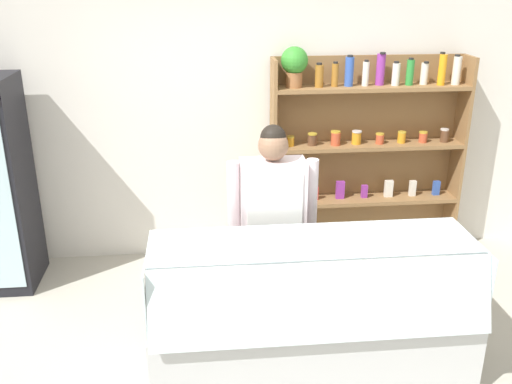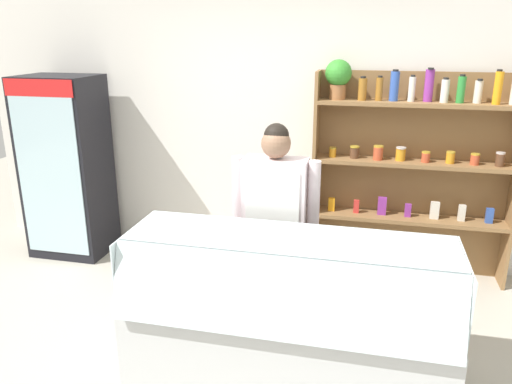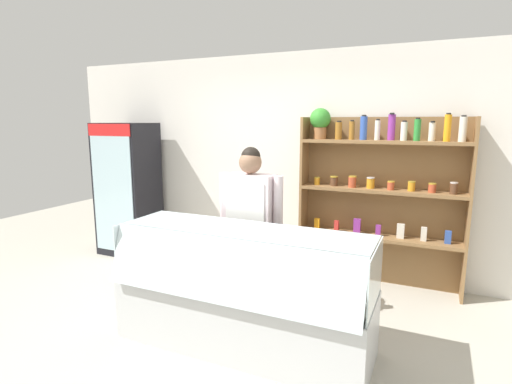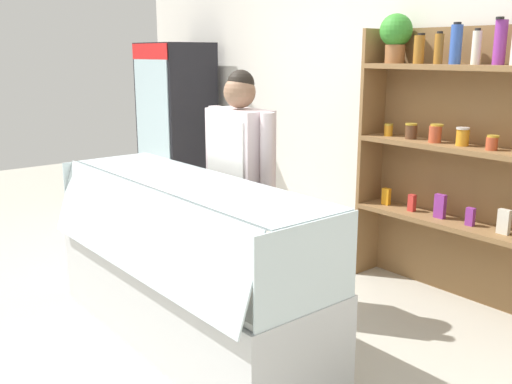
{
  "view_description": "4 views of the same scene",
  "coord_description": "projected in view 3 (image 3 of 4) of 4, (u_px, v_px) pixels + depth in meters",
  "views": [
    {
      "loc": [
        -0.46,
        -3.21,
        2.63
      ],
      "look_at": [
        -0.11,
        0.36,
        1.23
      ],
      "focal_mm": 40.0,
      "sensor_mm": 36.0,
      "label": 1
    },
    {
      "loc": [
        0.69,
        -2.86,
        2.26
      ],
      "look_at": [
        -0.07,
        0.41,
        1.17
      ],
      "focal_mm": 35.0,
      "sensor_mm": 36.0,
      "label": 2
    },
    {
      "loc": [
        1.62,
        -2.8,
        1.88
      ],
      "look_at": [
        0.02,
        0.73,
        1.18
      ],
      "focal_mm": 28.0,
      "sensor_mm": 36.0,
      "label": 3
    },
    {
      "loc": [
        3.04,
        -1.76,
        1.74
      ],
      "look_at": [
        0.31,
        0.48,
        0.88
      ],
      "focal_mm": 40.0,
      "sensor_mm": 36.0,
      "label": 4
    }
  ],
  "objects": [
    {
      "name": "back_wall",
      "position": [
        296.0,
        163.0,
        5.04
      ],
      "size": [
        6.8,
        0.1,
        2.7
      ],
      "primitive_type": "cube",
      "color": "white",
      "rests_on": "ground"
    },
    {
      "name": "shelving_unit",
      "position": [
        377.0,
        188.0,
        4.49
      ],
      "size": [
        1.8,
        0.29,
        2.02
      ],
      "color": "olive",
      "rests_on": "ground"
    },
    {
      "name": "deli_display_case",
      "position": [
        242.0,
        310.0,
        3.34
      ],
      "size": [
        2.13,
        0.76,
        1.01
      ],
      "color": "silver",
      "rests_on": "ground"
    },
    {
      "name": "ground_plane",
      "position": [
        220.0,
        338.0,
        3.5
      ],
      "size": [
        12.0,
        12.0,
        0.0
      ],
      "primitive_type": "plane",
      "color": "#B7B2A3"
    },
    {
      "name": "drinks_fridge",
      "position": [
        128.0,
        189.0,
        5.65
      ],
      "size": [
        0.76,
        0.6,
        1.85
      ],
      "color": "black",
      "rests_on": "ground"
    },
    {
      "name": "shop_clerk",
      "position": [
        250.0,
        217.0,
        3.82
      ],
      "size": [
        0.66,
        0.25,
        1.64
      ],
      "color": "#383D51",
      "rests_on": "ground"
    }
  ]
}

